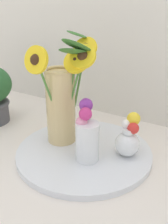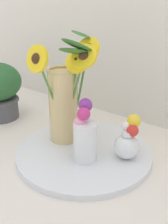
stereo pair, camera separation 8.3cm
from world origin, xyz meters
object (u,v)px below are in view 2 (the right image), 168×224
(serving_tray, at_px, (84,152))
(mason_jar_sunflowers, at_px, (65,96))
(vase_small_center, at_px, (85,135))
(vase_bulb_right, at_px, (128,141))

(serving_tray, height_order, mason_jar_sunflowers, mason_jar_sunflowers)
(vase_small_center, bearing_deg, mason_jar_sunflowers, 155.92)
(mason_jar_sunflowers, bearing_deg, vase_bulb_right, 8.15)
(mason_jar_sunflowers, distance_m, vase_small_center, 0.16)
(mason_jar_sunflowers, xyz_separation_m, vase_small_center, (0.13, -0.06, -0.08))
(mason_jar_sunflowers, height_order, vase_bulb_right, mason_jar_sunflowers)
(vase_small_center, height_order, vase_bulb_right, vase_small_center)
(serving_tray, xyz_separation_m, vase_small_center, (0.03, -0.04, 0.09))
(vase_small_center, distance_m, vase_bulb_right, 0.14)
(vase_bulb_right, bearing_deg, mason_jar_sunflowers, -171.85)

